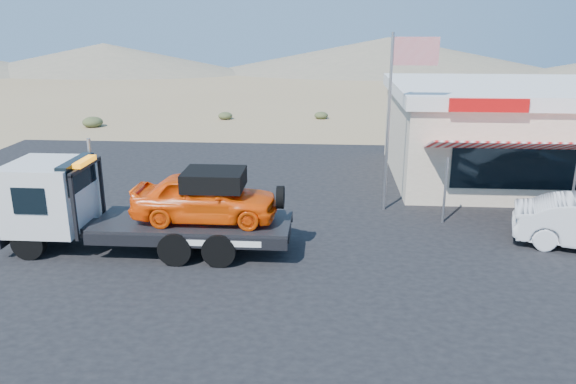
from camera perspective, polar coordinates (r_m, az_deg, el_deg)
name	(u,v)px	position (r m, az deg, el deg)	size (l,w,h in m)	color
ground	(229,258)	(15.92, -5.97, -6.71)	(120.00, 120.00, 0.00)	#937853
asphalt_lot	(305,222)	(18.48, 1.75, -3.12)	(32.00, 24.00, 0.02)	black
tow_truck	(141,203)	(16.45, -14.67, -1.05)	(7.93, 2.35, 2.65)	black
jerky_store	(519,132)	(24.96, 22.40, 5.69)	(10.40, 9.97, 3.90)	beige
flagpole	(397,103)	(19.13, 10.97, 8.91)	(1.55, 0.10, 6.00)	#99999E
distant_hills	(227,57)	(70.70, -6.24, 13.47)	(126.00, 48.00, 4.20)	#726B59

